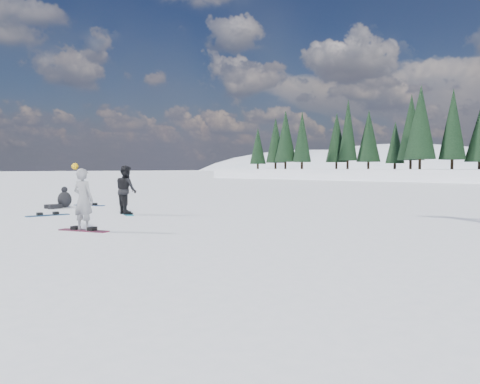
# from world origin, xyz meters

# --- Properties ---
(ground) EXTENTS (420.00, 420.00, 0.00)m
(ground) POSITION_xyz_m (0.00, 0.00, 0.00)
(ground) COLOR white
(ground) RESTS_ON ground
(snowboarder_woman) EXTENTS (0.72, 0.59, 1.86)m
(snowboarder_woman) POSITION_xyz_m (2.29, -1.37, 0.87)
(snowboarder_woman) COLOR gray
(snowboarder_woman) RESTS_ON ground
(snowboarder_man) EXTENTS (0.99, 0.84, 1.82)m
(snowboarder_man) POSITION_xyz_m (-0.88, 2.02, 0.91)
(snowboarder_man) COLOR black
(snowboarder_man) RESTS_ON ground
(seated_rider) EXTENTS (0.68, 1.10, 0.92)m
(seated_rider) POSITION_xyz_m (-5.18, 1.65, 0.35)
(seated_rider) COLOR black
(seated_rider) RESTS_ON ground
(gear_bag) EXTENTS (0.53, 0.45, 0.30)m
(gear_bag) POSITION_xyz_m (-5.88, 1.91, 0.15)
(gear_bag) COLOR black
(gear_bag) RESTS_ON ground
(snowboard_woman) EXTENTS (1.49, 0.83, 0.03)m
(snowboard_woman) POSITION_xyz_m (2.29, -1.37, 0.01)
(snowboard_woman) COLOR maroon
(snowboard_woman) RESTS_ON ground
(snowboard_man) EXTENTS (1.49, 0.85, 0.03)m
(snowboard_man) POSITION_xyz_m (-0.88, 2.02, 0.01)
(snowboard_man) COLOR teal
(snowboard_man) RESTS_ON ground
(snowboard_loose_a) EXTENTS (0.50, 1.52, 0.03)m
(snowboard_loose_a) POSITION_xyz_m (-2.46, -0.24, 0.01)
(snowboard_loose_a) COLOR #1B5A98
(snowboard_loose_a) RESTS_ON ground
(snowboard_loose_c) EXTENTS (1.47, 0.92, 0.03)m
(snowboard_loose_c) POSITION_xyz_m (-5.51, 3.03, 0.01)
(snowboard_loose_c) COLOR navy
(snowboard_loose_c) RESTS_ON ground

